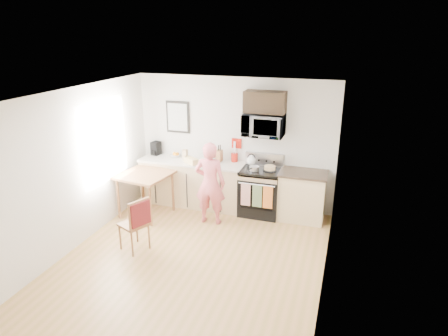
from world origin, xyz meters
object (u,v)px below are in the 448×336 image
(range, at_px, (260,193))
(microwave, at_px, (264,125))
(dining_table, at_px, (145,179))
(chair, at_px, (138,218))
(cake, at_px, (270,168))
(person, at_px, (210,183))

(range, distance_m, microwave, 1.33)
(dining_table, height_order, chair, chair)
(microwave, relative_size, cake, 2.95)
(person, xyz_separation_m, cake, (0.97, 0.64, 0.18))
(microwave, height_order, cake, microwave)
(person, xyz_separation_m, chair, (-0.74, -1.35, -0.18))
(range, relative_size, chair, 1.25)
(microwave, xyz_separation_m, dining_table, (-2.10, -0.82, -1.01))
(person, bearing_deg, chair, 57.67)
(person, bearing_deg, dining_table, -0.93)
(range, height_order, person, person)
(dining_table, relative_size, cake, 3.50)
(dining_table, xyz_separation_m, cake, (2.27, 0.70, 0.22))
(range, bearing_deg, cake, -5.47)
(person, xyz_separation_m, dining_table, (-1.30, -0.06, -0.03))
(person, height_order, cake, person)
(microwave, height_order, dining_table, microwave)
(range, height_order, cake, range)
(microwave, height_order, person, microwave)
(microwave, relative_size, person, 0.49)
(range, relative_size, cake, 4.51)
(person, distance_m, dining_table, 1.30)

